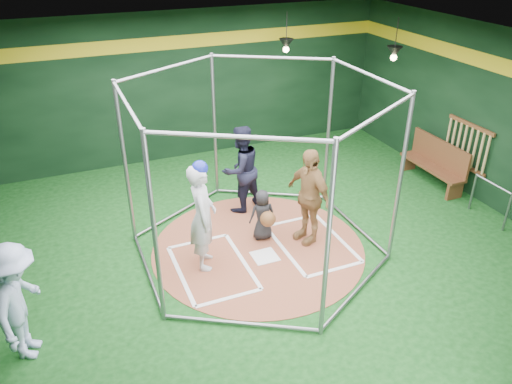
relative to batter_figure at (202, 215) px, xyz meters
name	(u,v)px	position (x,y,z in m)	size (l,w,h in m)	color
room_shell	(258,159)	(1.02, 0.10, 0.78)	(10.10, 9.10, 3.53)	#0C380F
clay_disc	(258,248)	(1.02, 0.09, -0.97)	(3.80, 3.80, 0.01)	#964F36
home_plate	(265,256)	(1.02, -0.21, -0.95)	(0.43, 0.43, 0.01)	white
batter_box_left	(212,267)	(0.07, -0.16, -0.96)	(1.17, 1.77, 0.01)	white
batter_box_right	(311,243)	(1.97, -0.16, -0.96)	(1.17, 1.77, 0.01)	white
batting_cage	(258,173)	(1.02, 0.09, 0.53)	(4.05, 4.67, 3.00)	gray
bat_rack	(467,145)	(5.95, 0.49, 0.08)	(0.07, 1.25, 0.98)	brown
pendant_lamp_near	(286,44)	(3.22, 3.69, 1.77)	(0.34, 0.34, 0.90)	black
pendant_lamp_far	(394,52)	(5.02, 2.09, 1.77)	(0.34, 0.34, 0.90)	black
batter_figure	(202,215)	(0.00, 0.00, 0.00)	(0.62, 0.78, 1.94)	silver
visitor_leopard	(309,196)	(1.96, 0.02, -0.06)	(1.05, 0.44, 1.80)	tan
catcher_figure	(263,215)	(1.22, 0.34, -0.47)	(0.50, 0.57, 0.97)	black
umpire	(241,169)	(1.25, 1.52, -0.07)	(0.86, 0.67, 1.78)	black
bystander_blue	(19,302)	(-2.78, -1.00, -0.11)	(1.11, 0.64, 1.72)	#B0C1E8
dugout_bench	(435,162)	(5.65, 0.97, -0.46)	(0.40, 1.73, 1.01)	brown
steel_railing	(491,195)	(5.57, -0.71, -0.44)	(0.05, 0.93, 0.80)	slate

